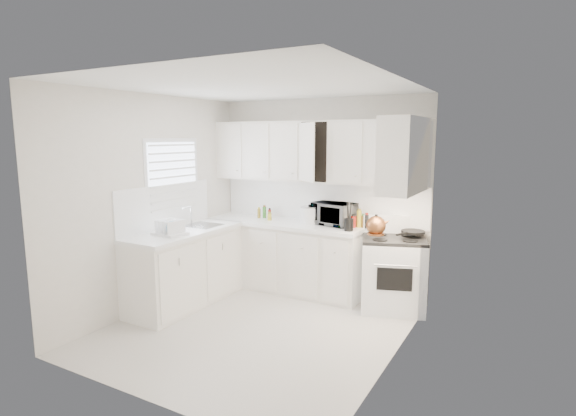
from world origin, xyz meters
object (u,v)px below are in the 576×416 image
Objects in this scene: utensil_crock at (349,216)px; dish_rack at (170,226)px; tea_kettle at (376,224)px; microwave at (334,211)px; rice_cooker at (309,214)px; stove at (393,264)px.

utensil_crock is 0.99× the size of dish_rack.
tea_kettle is 0.78× the size of utensil_crock.
rice_cooker is (-0.33, -0.06, -0.05)m from microwave.
utensil_crock is (0.32, -0.27, 0.01)m from microwave.
stove is 0.79m from utensil_crock.
tea_kettle is (-0.18, -0.16, 0.50)m from stove.
utensil_crock reaches higher than rice_cooker.
rice_cooker is at bearing 58.98° from dish_rack.
stove is 2.72m from dish_rack.
microwave is at bearing 52.91° from dish_rack.
microwave is at bearing 139.11° from utensil_crock.
tea_kettle is 1.14× the size of rice_cooker.
dish_rack is (-1.77, -1.23, -0.08)m from utensil_crock.
dish_rack is at bearing -145.18° from utensil_crock.
rice_cooker is (-1.00, 0.24, 0.00)m from tea_kettle.
rice_cooker is (-1.18, 0.08, 0.51)m from stove.
rice_cooker is 0.69× the size of utensil_crock.
microwave is 0.42m from utensil_crock.
dish_rack is (-1.12, -1.44, -0.02)m from rice_cooker.
utensil_crock reaches higher than stove.
rice_cooker reaches higher than stove.
rice_cooker reaches higher than dish_rack.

